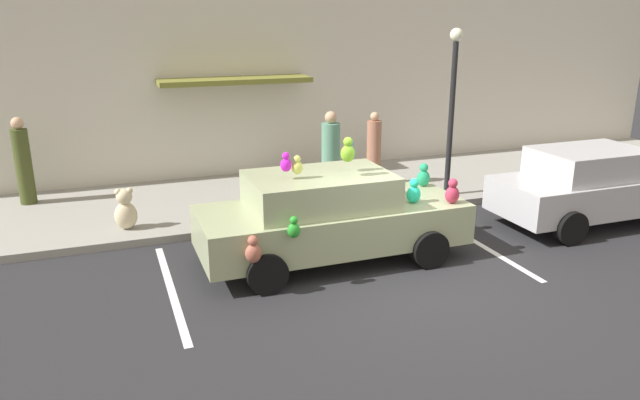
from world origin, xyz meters
TOP-DOWN VIEW (x-y plane):
  - ground_plane at (0.00, 0.00)m, footprint 60.00×60.00m
  - sidewalk at (0.00, 5.00)m, footprint 24.00×4.00m
  - storefront_building at (-0.01, 7.14)m, footprint 24.00×1.25m
  - parking_stripe_front at (1.96, 1.00)m, footprint 0.12×3.60m
  - parking_stripe_rear at (-3.62, 1.00)m, footprint 0.12×3.60m
  - plush_covered_car at (-0.90, 1.25)m, footprint 4.52×2.05m
  - parked_sedan_behind at (4.72, 1.21)m, footprint 4.08×1.86m
  - teddy_bear_on_sidewalk at (-4.10, 3.67)m, footprint 0.42×0.35m
  - street_lamp_post at (2.81, 3.50)m, footprint 0.28×0.28m
  - pedestrian_near_shopfront at (-5.99, 6.09)m, footprint 0.34×0.34m
  - pedestrian_walking_past at (1.59, 4.79)m, footprint 0.33×0.33m
  - pedestrian_by_lamp at (0.23, 4.10)m, footprint 0.40×0.40m

SIDE VIEW (x-z plane):
  - ground_plane at x=0.00m, z-range 0.00..0.00m
  - parking_stripe_front at x=1.96m, z-range 0.00..0.01m
  - parking_stripe_rear at x=-3.62m, z-range 0.00..0.01m
  - sidewalk at x=0.00m, z-range 0.00..0.15m
  - teddy_bear_on_sidewalk at x=-4.10m, z-range 0.12..0.92m
  - parked_sedan_behind at x=4.72m, z-range 0.01..1.56m
  - plush_covered_car at x=-0.90m, z-range -0.30..1.90m
  - pedestrian_walking_past at x=1.59m, z-range 0.09..1.84m
  - pedestrian_near_shopfront at x=-5.99m, z-range 0.10..1.97m
  - pedestrian_by_lamp at x=0.23m, z-range 0.08..2.02m
  - street_lamp_post at x=2.81m, z-range 0.58..4.21m
  - storefront_building at x=-0.01m, z-range -0.01..6.39m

